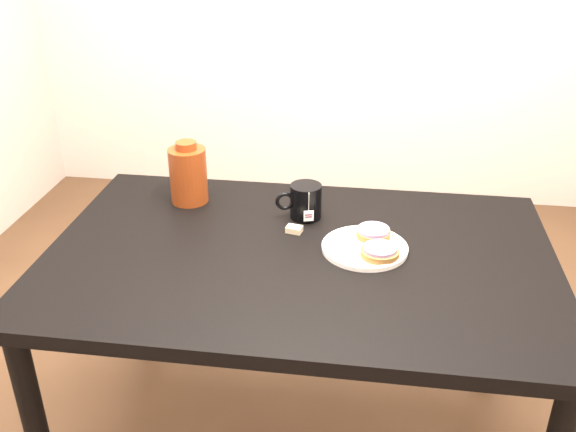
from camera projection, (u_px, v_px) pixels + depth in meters
The scene contains 7 objects.
table at pixel (299, 278), 1.81m from camera, with size 1.40×0.90×0.75m.
plate at pixel (365, 247), 1.78m from camera, with size 0.24×0.24×0.02m.
bagel_back at pixel (373, 233), 1.82m from camera, with size 0.11×0.11×0.03m.
bagel_front at pixel (380, 252), 1.72m from camera, with size 0.15×0.15×0.03m.
mug at pixel (305, 201), 1.93m from camera, with size 0.15×0.12×0.11m.
teabag_pouch at pixel (294, 229), 1.87m from camera, with size 0.04×0.03×0.02m, color #C6B793.
bagel_package at pixel (188, 174), 2.02m from camera, with size 0.14×0.14×0.20m.
Camera 1 is at (0.18, -1.52, 1.65)m, focal length 40.00 mm.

